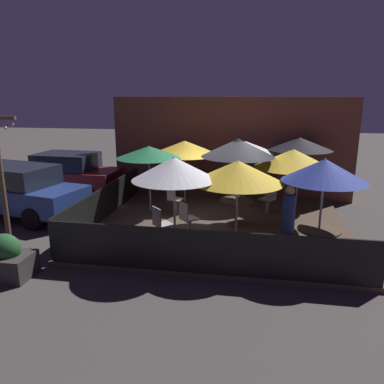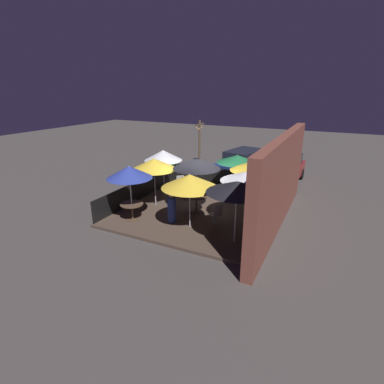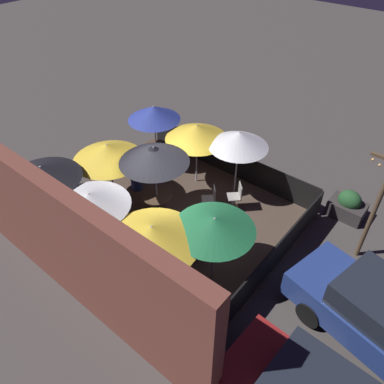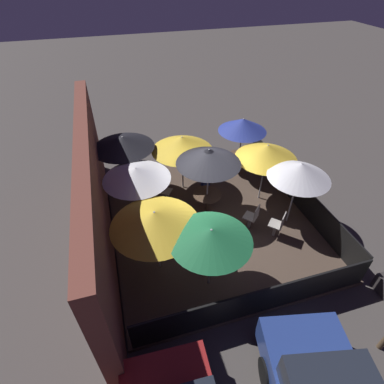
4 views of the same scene
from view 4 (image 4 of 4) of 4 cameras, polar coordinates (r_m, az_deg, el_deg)
The scene contains 21 objects.
ground_plane at distance 10.25m, azimuth 3.53°, elevation -5.54°, with size 60.00×60.00×0.00m, color #423D3A.
patio_deck at distance 10.21m, azimuth 3.54°, elevation -5.30°, with size 7.08×6.40×0.12m.
building_wall at distance 8.70m, azimuth -17.83°, elevation -1.18°, with size 8.68×0.36×3.66m.
fence_front at distance 11.12m, azimuth 19.19°, elevation 0.18°, with size 6.88×0.05×0.95m.
fence_side_left at distance 7.84m, azimuth 12.64°, elevation -19.67°, with size 0.05×6.20×0.95m.
patio_umbrella_0 at distance 9.12m, azimuth 3.19°, elevation 6.77°, with size 2.02×2.02×2.45m.
patio_umbrella_1 at distance 11.46m, azimuth 9.65°, elevation 12.48°, with size 1.81×1.81×2.28m.
patio_umbrella_2 at distance 10.42m, azimuth -13.05°, elevation 9.24°, with size 2.10×2.10×2.25m.
patio_umbrella_3 at distance 7.06m, azimuth 3.64°, elevation -8.19°, with size 2.01×2.01×2.07m.
patio_umbrella_4 at distance 9.31m, azimuth 19.92°, elevation 3.86°, with size 1.86×1.86×2.30m.
patio_umbrella_5 at distance 10.41m, azimuth -1.91°, elevation 9.20°, with size 2.15×2.15×2.14m.
patio_umbrella_6 at distance 7.48m, azimuth -7.10°, elevation -5.09°, with size 2.30×2.30×2.12m.
patio_umbrella_7 at distance 10.12m, azimuth 14.09°, elevation 7.45°, with size 2.05×2.05×2.20m.
patio_umbrella_8 at distance 8.99m, azimuth -10.56°, elevation 3.50°, with size 2.04×2.04×2.13m.
dining_table_0 at distance 10.08m, azimuth 2.87°, elevation -1.04°, with size 0.94×0.94×0.73m.
dining_table_1 at distance 12.18m, azimuth 8.92°, elevation 6.29°, with size 0.94×0.94×0.71m.
patio_chair_0 at distance 10.57m, azimuth -5.46°, elevation 0.43°, with size 0.56×0.56×0.91m.
patio_chair_1 at distance 8.65m, azimuth 2.99°, elevation -10.14°, with size 0.50×0.50×0.95m.
patio_chair_2 at distance 9.60m, azimuth 16.08°, elevation -5.91°, with size 0.57×0.57×0.94m.
patio_chair_3 at distance 9.68m, azimuth 11.44°, elevation -4.58°, with size 0.57×0.57×0.93m.
patron_0 at distance 11.24m, azimuth 2.63°, elevation 3.80°, with size 0.46×0.46×1.29m.
Camera 4 is at (-6.81, 2.66, 7.18)m, focal length 28.00 mm.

